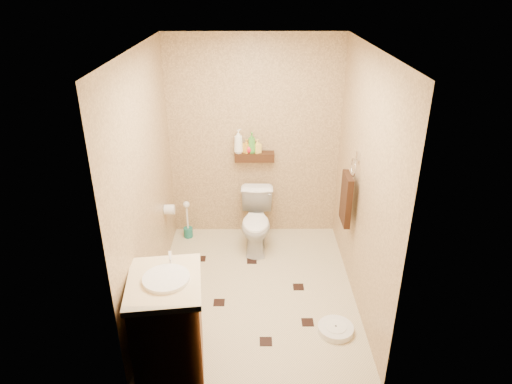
{
  "coord_description": "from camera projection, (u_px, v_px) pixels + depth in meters",
  "views": [
    {
      "loc": [
        -0.01,
        -3.8,
        2.93
      ],
      "look_at": [
        0.01,
        0.25,
        1.0
      ],
      "focal_mm": 32.0,
      "sensor_mm": 36.0,
      "label": 1
    }
  ],
  "objects": [
    {
      "name": "wall_left",
      "position": [
        146.0,
        184.0,
        4.17
      ],
      "size": [
        0.04,
        2.5,
        2.4
      ],
      "primitive_type": "cube",
      "color": "tan",
      "rests_on": "ground"
    },
    {
      "name": "wall_back",
      "position": [
        254.0,
        140.0,
        5.31
      ],
      "size": [
        2.0,
        0.04,
        2.4
      ],
      "primitive_type": "cube",
      "color": "tan",
      "rests_on": "ground"
    },
    {
      "name": "wall_right",
      "position": [
        364.0,
        184.0,
        4.18
      ],
      "size": [
        0.04,
        2.5,
        2.4
      ],
      "primitive_type": "cube",
      "color": "tan",
      "rests_on": "ground"
    },
    {
      "name": "bottle_c",
      "position": [
        249.0,
        147.0,
        5.26
      ],
      "size": [
        0.13,
        0.13,
        0.13
      ],
      "primitive_type": "imported",
      "rotation": [
        0.0,
        0.0,
        4.36
      ],
      "color": "red",
      "rests_on": "wall_shelf"
    },
    {
      "name": "towel_ring",
      "position": [
        347.0,
        197.0,
        4.52
      ],
      "size": [
        0.12,
        0.3,
        0.76
      ],
      "color": "silver",
      "rests_on": "wall_right"
    },
    {
      "name": "ceiling",
      "position": [
        255.0,
        48.0,
        3.66
      ],
      "size": [
        2.0,
        2.5,
        0.02
      ],
      "primitive_type": "cube",
      "color": "silver",
      "rests_on": "wall_back"
    },
    {
      "name": "bottle_e",
      "position": [
        257.0,
        146.0,
        5.26
      ],
      "size": [
        0.1,
        0.1,
        0.16
      ],
      "primitive_type": "imported",
      "rotation": [
        0.0,
        0.0,
        5.23
      ],
      "color": "#FBD453",
      "rests_on": "wall_shelf"
    },
    {
      "name": "toilet_paper",
      "position": [
        169.0,
        209.0,
        5.02
      ],
      "size": [
        0.12,
        0.11,
        0.12
      ],
      "color": "white",
      "rests_on": "wall_left"
    },
    {
      "name": "toilet",
      "position": [
        257.0,
        222.0,
        5.3
      ],
      "size": [
        0.4,
        0.68,
        0.68
      ],
      "primitive_type": "imported",
      "rotation": [
        0.0,
        0.0,
        -0.03
      ],
      "color": "white",
      "rests_on": "ground"
    },
    {
      "name": "ground",
      "position": [
        255.0,
        290.0,
        4.69
      ],
      "size": [
        2.5,
        2.5,
        0.0
      ],
      "primitive_type": "plane",
      "color": "beige",
      "rests_on": "ground"
    },
    {
      "name": "bottle_a",
      "position": [
        238.0,
        141.0,
        5.23
      ],
      "size": [
        0.15,
        0.15,
        0.28
      ],
      "primitive_type": "imported",
      "rotation": [
        0.0,
        0.0,
        2.43
      ],
      "color": "white",
      "rests_on": "wall_shelf"
    },
    {
      "name": "bathroom_scale",
      "position": [
        336.0,
        329.0,
        4.13
      ],
      "size": [
        0.35,
        0.35,
        0.07
      ],
      "rotation": [
        0.0,
        0.0,
        -0.09
      ],
      "color": "white",
      "rests_on": "ground"
    },
    {
      "name": "floor_accents",
      "position": [
        255.0,
        293.0,
        4.65
      ],
      "size": [
        1.22,
        1.42,
        0.01
      ],
      "color": "black",
      "rests_on": "ground"
    },
    {
      "name": "bottle_d",
      "position": [
        252.0,
        143.0,
        5.24
      ],
      "size": [
        0.12,
        0.12,
        0.25
      ],
      "primitive_type": "imported",
      "rotation": [
        0.0,
        0.0,
        0.27
      ],
      "color": "green",
      "rests_on": "wall_shelf"
    },
    {
      "name": "wall_front",
      "position": [
        256.0,
        262.0,
        3.05
      ],
      "size": [
        2.0,
        0.04,
        2.4
      ],
      "primitive_type": "cube",
      "color": "tan",
      "rests_on": "ground"
    },
    {
      "name": "wall_shelf",
      "position": [
        254.0,
        157.0,
        5.31
      ],
      "size": [
        0.46,
        0.14,
        0.1
      ],
      "primitive_type": "cube",
      "color": "#3C1C10",
      "rests_on": "wall_back"
    },
    {
      "name": "vanity",
      "position": [
        168.0,
        321.0,
        3.65
      ],
      "size": [
        0.64,
        0.74,
        0.96
      ],
      "rotation": [
        0.0,
        0.0,
        0.12
      ],
      "color": "brown",
      "rests_on": "ground"
    },
    {
      "name": "bottle_b",
      "position": [
        246.0,
        146.0,
        5.25
      ],
      "size": [
        0.11,
        0.11,
        0.16
      ],
      "primitive_type": "imported",
      "rotation": [
        0.0,
        0.0,
        0.8
      ],
      "color": "gold",
      "rests_on": "wall_shelf"
    },
    {
      "name": "toilet_brush",
      "position": [
        188.0,
        225.0,
        5.58
      ],
      "size": [
        0.11,
        0.11,
        0.49
      ],
      "color": "#1B6C5E",
      "rests_on": "ground"
    }
  ]
}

